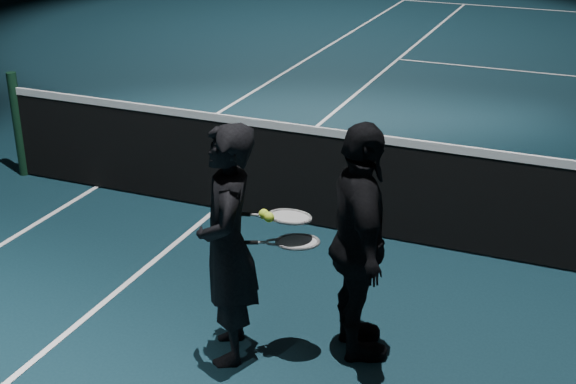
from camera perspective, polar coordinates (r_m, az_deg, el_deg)
name	(u,v)px	position (r m, az deg, el deg)	size (l,w,h in m)	color
net_post_left	(18,125)	(8.73, -18.65, 4.56)	(0.10, 0.10, 1.10)	black
player_a	(228,245)	(5.17, -4.31, -3.81)	(0.60, 0.39, 1.63)	black
player_b	(360,244)	(5.20, 5.11, -3.68)	(0.96, 0.40, 1.63)	black
racket_lower	(298,242)	(5.16, 0.69, -3.56)	(0.68, 0.22, 0.03)	black
racket_upper	(290,217)	(5.12, 0.12, -1.77)	(0.68, 0.22, 0.03)	black
tennis_balls	(267,213)	(5.07, -1.50, -1.49)	(0.12, 0.10, 0.12)	#BEED32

